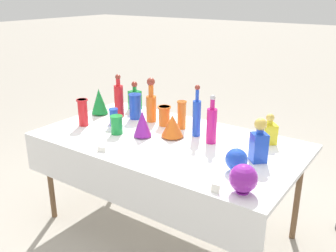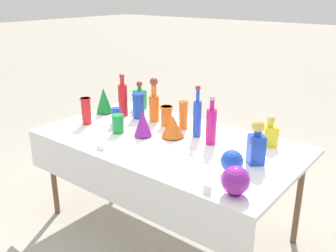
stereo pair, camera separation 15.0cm
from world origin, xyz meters
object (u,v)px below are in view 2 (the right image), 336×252
square_decanter_0 (257,144)px  round_bowl_1 (235,180)px  tall_bottle_3 (197,116)px  slender_vase_5 (166,115)px  fluted_vase_2 (173,126)px  round_bowl_0 (232,161)px  tall_bottle_1 (154,103)px  square_decanter_1 (270,134)px  tall_bottle_0 (211,125)px  slender_vase_1 (116,116)px  square_decanter_2 (140,98)px  fluted_vase_0 (104,100)px  slender_vase_3 (139,105)px  fluted_vase_1 (143,123)px  slender_vase_4 (183,114)px  tall_bottle_2 (123,98)px  slender_vase_2 (86,110)px  slender_vase_0 (118,123)px

square_decanter_0 → round_bowl_1: 0.43m
tall_bottle_3 → slender_vase_5: (-0.33, 0.05, -0.07)m
fluted_vase_2 → round_bowl_0: 0.67m
tall_bottle_1 → square_decanter_1: size_ratio=1.67×
tall_bottle_0 → fluted_vase_2: 0.30m
tall_bottle_3 → square_decanter_1: size_ratio=1.78×
tall_bottle_1 → round_bowl_1: size_ratio=2.24×
slender_vase_1 → slender_vase_5: size_ratio=0.90×
square_decanter_2 → round_bowl_0: 1.44m
fluted_vase_0 → slender_vase_3: bearing=15.1°
square_decanter_2 → fluted_vase_1: size_ratio=1.30×
round_bowl_0 → tall_bottle_3: bearing=143.8°
tall_bottle_1 → fluted_vase_0: 0.50m
tall_bottle_0 → slender_vase_4: bearing=159.1°
slender_vase_4 → fluted_vase_2: (0.05, -0.20, -0.03)m
round_bowl_1 → slender_vase_4: bearing=141.5°
tall_bottle_2 → round_bowl_0: (1.28, -0.38, -0.08)m
tall_bottle_1 → slender_vase_5: tall_bottle_1 is taller
slender_vase_3 → fluted_vase_0: 0.34m
tall_bottle_0 → slender_vase_1: tall_bottle_0 is taller
slender_vase_3 → slender_vase_5: size_ratio=1.33×
slender_vase_4 → round_bowl_0: 0.80m
fluted_vase_1 → fluted_vase_0: bearing=162.2°
tall_bottle_1 → slender_vase_2: (-0.39, -0.40, -0.04)m
square_decanter_0 → slender_vase_5: 0.90m
slender_vase_1 → square_decanter_2: bearing=108.4°
slender_vase_0 → fluted_vase_1: size_ratio=0.72×
slender_vase_0 → fluted_vase_1: fluted_vase_1 is taller
fluted_vase_0 → round_bowl_1: fluted_vase_0 is taller
slender_vase_2 → slender_vase_4: (0.69, 0.39, 0.00)m
tall_bottle_1 → slender_vase_4: (0.30, -0.00, -0.04)m
slender_vase_5 → fluted_vase_2: size_ratio=0.93×
tall_bottle_1 → slender_vase_1: 0.33m
tall_bottle_3 → fluted_vase_0: bearing=-177.7°
slender_vase_4 → round_bowl_1: size_ratio=1.36×
slender_vase_4 → tall_bottle_3: bearing=-21.4°
tall_bottle_1 → fluted_vase_0: tall_bottle_1 is taller
tall_bottle_3 → square_decanter_1: 0.53m
tall_bottle_1 → tall_bottle_3: size_ratio=0.94×
tall_bottle_0 → round_bowl_0: tall_bottle_0 is taller
slender_vase_0 → round_bowl_0: bearing=-3.0°
slender_vase_1 → square_decanter_0: bearing=1.6°
slender_vase_5 → fluted_vase_1: (0.01, -0.30, 0.02)m
tall_bottle_1 → slender_vase_2: bearing=-134.2°
square_decanter_1 → slender_vase_4: size_ratio=0.99×
slender_vase_0 → fluted_vase_2: (0.39, 0.18, 0.01)m
tall_bottle_1 → slender_vase_0: size_ratio=2.57×
slender_vase_1 → round_bowl_1: (1.29, -0.39, 0.01)m
tall_bottle_1 → square_decanter_2: tall_bottle_1 is taller
round_bowl_1 → fluted_vase_1: bearing=160.9°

